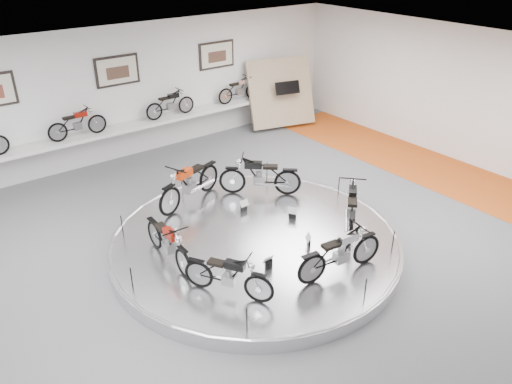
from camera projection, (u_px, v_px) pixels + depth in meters
floor at (263, 254)px, 11.00m from camera, size 16.00×16.00×0.00m
ceiling at (265, 74)px, 9.15m from camera, size 16.00×16.00×0.00m
wall_back at (120, 94)px, 14.99m from camera, size 16.00×0.00×16.00m
wall_right at (481, 100)px, 14.39m from camera, size 0.00×14.00×14.00m
orange_carpet_strip at (444, 174)px, 14.67m from camera, size 2.40×12.60×0.01m
dado_band at (126, 139)px, 15.65m from camera, size 15.68×0.04×1.10m
display_platform at (255, 243)px, 11.14m from camera, size 6.40×6.40×0.30m
platform_rim at (255, 238)px, 11.08m from camera, size 6.40×6.40×0.10m
shelf at (128, 128)px, 15.24m from camera, size 11.00×0.55×0.10m
poster_center at (117, 71)px, 14.64m from camera, size 1.35×0.06×0.88m
poster_right at (217, 55)px, 16.53m from camera, size 1.35×0.06×0.88m
display_panel at (281, 93)px, 17.73m from camera, size 2.56×1.52×2.30m
shelf_bike_b at (77, 125)px, 14.24m from camera, size 1.22×0.43×0.73m
shelf_bike_c at (170, 106)px, 15.86m from camera, size 1.22×0.43×0.73m
shelf_bike_d at (239, 91)px, 17.32m from camera, size 1.22×0.43×0.73m
bike_a at (260, 176)px, 12.66m from camera, size 1.75×1.64×1.05m
bike_b at (190, 182)px, 12.25m from camera, size 1.99×1.26×1.11m
bike_c at (168, 242)px, 10.05m from camera, size 0.61×1.61×0.94m
bike_d at (228, 275)px, 9.11m from camera, size 1.25×1.57×0.89m
bike_e at (340, 252)px, 9.68m from camera, size 1.75×0.82×0.99m
bike_f at (352, 206)px, 11.27m from camera, size 1.68×1.62×1.02m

